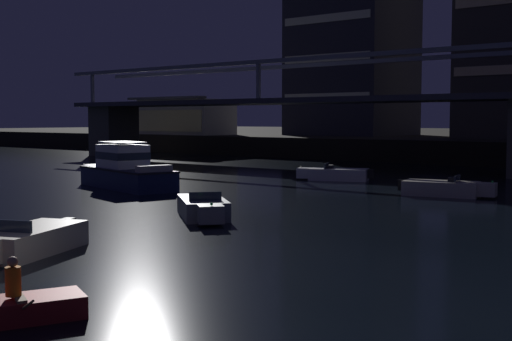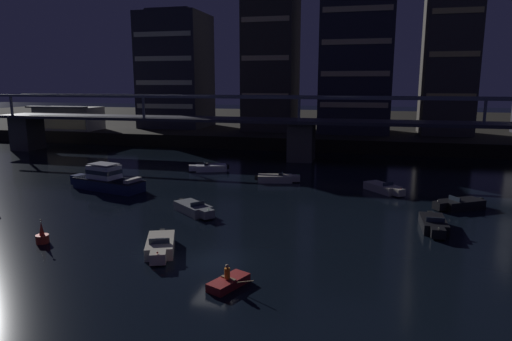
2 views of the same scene
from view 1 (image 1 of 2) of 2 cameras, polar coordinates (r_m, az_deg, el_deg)
The scene contains 9 objects.
ground_plane at distance 18.59m, azimuth -13.80°, elevation -8.73°, with size 400.00×400.00×0.00m, color black.
tower_west_low at distance 85.58m, azimuth 8.10°, elevation 10.67°, with size 12.70×12.03×23.25m.
waterfront_pavilion at distance 87.59m, azimuth -5.91°, elevation 4.49°, with size 12.40×7.40×4.70m.
cabin_cruiser_near_left at distance 42.01m, azimuth -10.94°, elevation 0.00°, with size 9.36×4.59×2.79m.
speedboat_near_center at distance 38.20m, azimuth 15.56°, elevation -1.46°, with size 5.22×2.59×1.16m.
speedboat_mid_right at distance 28.86m, azimuth -4.44°, elevation -3.14°, with size 4.62×4.11×1.16m.
speedboat_far_left at distance 46.62m, azimuth 6.68°, elevation -0.31°, with size 5.06×3.15×1.16m.
speedboat_far_right at distance 22.16m, azimuth -18.76°, elevation -5.63°, with size 3.13×5.07×1.16m.
dinghy_with_paddler at distance 15.11m, azimuth -19.26°, elevation -10.81°, with size 2.69×2.82×1.36m.
Camera 1 is at (14.48, -10.89, 4.16)m, focal length 47.75 mm.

